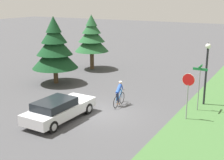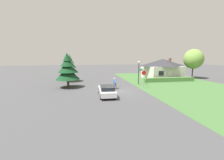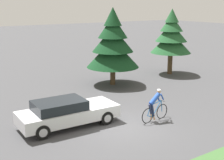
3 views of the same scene
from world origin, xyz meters
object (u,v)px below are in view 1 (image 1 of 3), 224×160
object	(u,v)px
street_lamp	(207,64)
conifer_tall_far	(92,37)
stop_sign	(188,87)
conifer_tall_near	(55,48)
sedan_left_lane	(59,109)
street_name_sign	(199,80)
cyclist	(119,94)

from	to	relation	value
street_lamp	conifer_tall_far	xyz separation A→B (m)	(-12.12, 5.20, 0.40)
stop_sign	conifer_tall_near	distance (m)	11.91
sedan_left_lane	street_name_sign	distance (m)	8.67
stop_sign	street_name_sign	size ratio (longest dim) A/B	0.95
conifer_tall_far	street_lamp	bearing A→B (deg)	-23.23
cyclist	conifer_tall_far	world-z (taller)	conifer_tall_far
sedan_left_lane	conifer_tall_near	bearing A→B (deg)	42.17
sedan_left_lane	street_name_sign	size ratio (longest dim) A/B	1.66
street_name_sign	conifer_tall_far	distance (m)	13.73
stop_sign	street_lamp	distance (m)	3.20
street_lamp	street_name_sign	bearing A→B (deg)	-93.69
cyclist	stop_sign	distance (m)	4.68
sedan_left_lane	cyclist	bearing A→B (deg)	-22.82
conifer_tall_near	conifer_tall_far	distance (m)	5.85
conifer_tall_near	conifer_tall_far	xyz separation A→B (m)	(-0.22, 5.84, 0.22)
street_name_sign	sedan_left_lane	bearing A→B (deg)	-139.59
sedan_left_lane	street_lamp	world-z (taller)	street_lamp
street_lamp	conifer_tall_far	size ratio (longest dim) A/B	0.78
sedan_left_lane	cyclist	distance (m)	4.32
sedan_left_lane	conifer_tall_near	xyz separation A→B (m)	(-5.29, 6.22, 2.21)
street_lamp	cyclist	bearing A→B (deg)	-148.64
cyclist	conifer_tall_near	xyz separation A→B (m)	(-7.09, 2.29, 2.13)
stop_sign	street_lamp	size ratio (longest dim) A/B	0.66
conifer_tall_far	stop_sign	bearing A→B (deg)	-35.03
sedan_left_lane	conifer_tall_far	distance (m)	13.48
street_lamp	stop_sign	bearing A→B (deg)	-95.28
stop_sign	street_name_sign	world-z (taller)	street_name_sign
conifer_tall_near	conifer_tall_far	size ratio (longest dim) A/B	1.03
cyclist	conifer_tall_near	bearing A→B (deg)	67.19
cyclist	conifer_tall_near	distance (m)	7.75
sedan_left_lane	street_name_sign	bearing A→B (deg)	-47.76
cyclist	street_lamp	distance (m)	5.96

